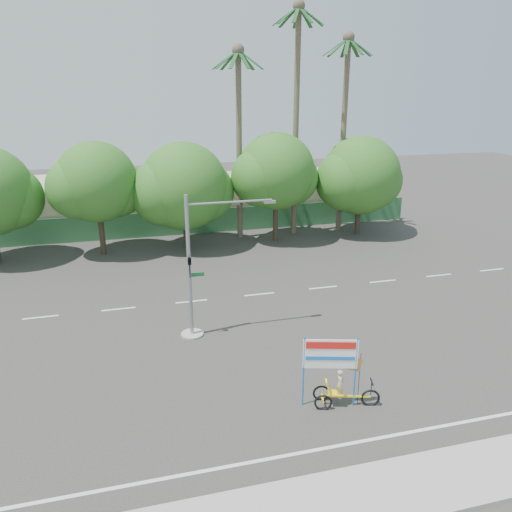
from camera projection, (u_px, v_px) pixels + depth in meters
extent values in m
plane|color=#33302D|center=(263.00, 371.00, 21.44)|extent=(120.00, 120.00, 0.00)
cube|color=gray|center=(332.00, 504.00, 14.56)|extent=(50.00, 2.40, 0.12)
cube|color=#336B3D|center=(193.00, 222.00, 40.77)|extent=(38.00, 0.08, 2.00)
cube|color=#BDB496|center=(67.00, 205.00, 42.15)|extent=(12.00, 8.00, 4.00)
cube|color=#BDB496|center=(271.00, 196.00, 46.55)|extent=(14.00, 8.00, 3.60)
sphere|color=#24601C|center=(11.00, 198.00, 33.69)|extent=(4.32, 4.32, 4.32)
cylinder|color=#473828|center=(101.00, 229.00, 35.60)|extent=(0.40, 0.40, 3.74)
sphere|color=#24601C|center=(97.00, 182.00, 34.49)|extent=(5.60, 5.60, 5.60)
sphere|color=#24601C|center=(116.00, 189.00, 35.26)|extent=(4.03, 4.03, 4.03)
sphere|color=#24601C|center=(78.00, 188.00, 34.07)|extent=(4.26, 4.26, 4.26)
cylinder|color=#473828|center=(186.00, 226.00, 37.12)|extent=(0.40, 0.40, 3.30)
sphere|color=#24601C|center=(184.00, 186.00, 36.14)|extent=(6.40, 6.40, 6.40)
sphere|color=#24601C|center=(203.00, 192.00, 36.93)|extent=(4.61, 4.61, 4.61)
sphere|color=#24601C|center=(164.00, 192.00, 35.66)|extent=(4.86, 4.86, 4.86)
cylinder|color=#473828|center=(276.00, 217.00, 38.71)|extent=(0.40, 0.40, 3.87)
sphere|color=#24601C|center=(276.00, 171.00, 37.56)|extent=(5.80, 5.80, 5.80)
sphere|color=#24601C|center=(291.00, 178.00, 38.35)|extent=(4.18, 4.18, 4.18)
sphere|color=#24601C|center=(260.00, 177.00, 37.13)|extent=(4.41, 4.41, 4.41)
cylinder|color=#473828|center=(358.00, 214.00, 40.46)|extent=(0.40, 0.40, 3.43)
sphere|color=#24601C|center=(361.00, 175.00, 39.45)|extent=(6.20, 6.20, 6.20)
sphere|color=#24601C|center=(374.00, 181.00, 40.24)|extent=(4.46, 4.46, 4.46)
sphere|color=#24601C|center=(345.00, 181.00, 38.98)|extent=(4.71, 4.71, 4.71)
cylinder|color=#70604C|center=(296.00, 128.00, 38.42)|extent=(0.44, 0.44, 17.00)
sphere|color=#70604C|center=(299.00, 5.00, 35.65)|extent=(0.90, 0.90, 0.90)
cube|color=#1C4C21|center=(311.00, 16.00, 36.09)|extent=(1.91, 0.28, 1.36)
cube|color=#1C4C21|center=(305.00, 17.00, 36.59)|extent=(1.65, 1.44, 1.36)
cube|color=#1C4C21|center=(297.00, 17.00, 36.75)|extent=(0.61, 1.93, 1.36)
cube|color=#1C4C21|center=(289.00, 17.00, 36.49)|extent=(1.20, 1.80, 1.36)
cube|color=#1C4C21|center=(286.00, 16.00, 35.94)|extent=(1.89, 0.92, 1.36)
cube|color=#1C4C21|center=(288.00, 15.00, 35.35)|extent=(1.89, 0.92, 1.36)
cube|color=#1C4C21|center=(296.00, 14.00, 35.00)|extent=(1.20, 1.80, 1.36)
cube|color=#1C4C21|center=(305.00, 14.00, 35.05)|extent=(0.61, 1.93, 1.36)
cube|color=#1C4C21|center=(311.00, 15.00, 35.48)|extent=(1.65, 1.44, 1.36)
cylinder|color=#70604C|center=(343.00, 139.00, 39.71)|extent=(0.44, 0.44, 15.00)
sphere|color=#70604C|center=(349.00, 37.00, 37.26)|extent=(0.90, 0.90, 0.90)
cube|color=#1C4C21|center=(360.00, 47.00, 37.70)|extent=(1.91, 0.28, 1.36)
cube|color=#1C4C21|center=(354.00, 47.00, 38.20)|extent=(1.65, 1.44, 1.36)
cube|color=#1C4C21|center=(345.00, 48.00, 38.36)|extent=(0.61, 1.93, 1.36)
cube|color=#1C4C21|center=(338.00, 47.00, 38.11)|extent=(1.20, 1.80, 1.36)
cube|color=#1C4C21|center=(336.00, 47.00, 37.56)|extent=(1.89, 0.92, 1.36)
cube|color=#1C4C21|center=(339.00, 46.00, 36.97)|extent=(1.89, 0.92, 1.36)
cube|color=#1C4C21|center=(347.00, 46.00, 36.62)|extent=(1.20, 1.80, 1.36)
cube|color=#1C4C21|center=(356.00, 46.00, 36.67)|extent=(0.61, 1.93, 1.36)
cube|color=#1C4C21|center=(361.00, 46.00, 37.10)|extent=(1.65, 1.44, 1.36)
cylinder|color=#70604C|center=(239.00, 149.00, 37.82)|extent=(0.44, 0.44, 14.00)
sphere|color=#70604C|center=(238.00, 50.00, 35.54)|extent=(0.90, 0.90, 0.90)
cube|color=#1C4C21|center=(251.00, 60.00, 35.98)|extent=(1.91, 0.28, 1.36)
cube|color=#1C4C21|center=(246.00, 60.00, 36.48)|extent=(1.65, 1.44, 1.36)
cube|color=#1C4C21|center=(238.00, 60.00, 36.64)|extent=(0.61, 1.93, 1.36)
cube|color=#1C4C21|center=(229.00, 60.00, 36.39)|extent=(1.20, 1.80, 1.36)
cube|color=#1C4C21|center=(225.00, 60.00, 35.84)|extent=(1.89, 0.92, 1.36)
cube|color=#1C4C21|center=(227.00, 59.00, 35.25)|extent=(1.89, 0.92, 1.36)
cube|color=#1C4C21|center=(234.00, 59.00, 34.90)|extent=(1.20, 1.80, 1.36)
cube|color=#1C4C21|center=(243.00, 59.00, 34.95)|extent=(0.61, 1.93, 1.36)
cube|color=#1C4C21|center=(250.00, 59.00, 35.38)|extent=(1.65, 1.44, 1.36)
cylinder|color=gray|center=(192.00, 334.00, 24.48)|extent=(1.10, 1.10, 0.10)
cylinder|color=gray|center=(189.00, 268.00, 23.35)|extent=(0.18, 0.18, 7.00)
cylinder|color=gray|center=(230.00, 202.00, 22.84)|extent=(4.00, 0.10, 0.10)
cube|color=gray|center=(270.00, 202.00, 23.33)|extent=(0.55, 0.20, 0.12)
imported|color=black|center=(190.00, 268.00, 23.12)|extent=(0.16, 0.20, 1.00)
cube|color=#14662D|center=(197.00, 275.00, 23.55)|extent=(0.70, 0.04, 0.18)
torus|color=black|center=(370.00, 398.00, 19.03)|extent=(0.73, 0.28, 0.73)
torus|color=black|center=(321.00, 393.00, 19.36)|extent=(0.68, 0.26, 0.68)
torus|color=black|center=(323.00, 403.00, 18.79)|extent=(0.68, 0.26, 0.68)
cube|color=yellow|center=(346.00, 396.00, 19.03)|extent=(1.78, 0.56, 0.06)
cube|color=yellow|center=(322.00, 397.00, 19.07)|extent=(0.24, 0.64, 0.05)
cube|color=yellow|center=(335.00, 393.00, 18.99)|extent=(0.64, 0.58, 0.06)
cube|color=yellow|center=(328.00, 386.00, 18.89)|extent=(0.36, 0.50, 0.58)
cylinder|color=black|center=(371.00, 388.00, 18.89)|extent=(0.04, 0.04, 0.59)
cube|color=black|center=(372.00, 382.00, 18.80)|extent=(0.17, 0.48, 0.04)
imported|color=#CCB284|center=(340.00, 384.00, 18.85)|extent=(0.38, 0.48, 1.16)
cylinder|color=blue|center=(304.00, 371.00, 18.71)|extent=(0.07, 0.07, 2.91)
cylinder|color=blue|center=(355.00, 372.00, 18.68)|extent=(0.07, 0.07, 2.91)
cube|color=white|center=(330.00, 354.00, 18.45)|extent=(1.98, 0.61, 1.19)
cube|color=red|center=(331.00, 346.00, 18.29)|extent=(1.77, 0.52, 0.28)
cube|color=blue|center=(330.00, 358.00, 18.46)|extent=(1.77, 0.52, 0.15)
cylinder|color=black|center=(359.00, 380.00, 18.78)|extent=(0.03, 0.03, 2.26)
cube|color=red|center=(350.00, 363.00, 18.56)|extent=(0.93, 0.28, 0.71)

